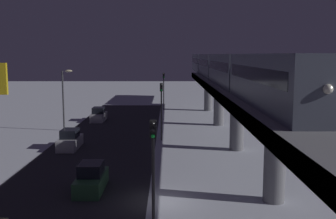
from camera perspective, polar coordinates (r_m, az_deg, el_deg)
ground_plane at (r=27.17m, az=-1.20°, el=-12.78°), size 240.00×240.00×0.00m
avenue_asphalt at (r=28.00m, az=-14.45°, el=-12.39°), size 11.00×101.07×0.01m
elevated_railway at (r=26.67m, az=14.79°, el=-1.59°), size 5.00×101.07×6.18m
subway_train at (r=54.81m, az=7.25°, el=6.04°), size 2.94×74.07×3.40m
sedan_green at (r=29.52m, az=-10.74°, el=-9.59°), size 1.80×4.50×1.97m
sedan_silver at (r=42.73m, az=-13.62°, el=-4.26°), size 1.80×4.57×1.97m
sedan_silver_2 at (r=59.43m, az=-9.73°, el=-0.82°), size 1.80×4.61×1.97m
traffic_light_near at (r=19.92m, az=-2.09°, el=-7.77°), size 0.32×0.44×6.40m
traffic_light_mid at (r=44.80m, az=-0.94°, el=0.91°), size 0.32×0.44×6.40m
traffic_light_far at (r=69.97m, az=-0.61°, el=3.37°), size 0.32×0.44×6.40m
street_lamp_far at (r=52.27m, az=-14.31°, el=2.33°), size 1.35×0.44×7.65m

